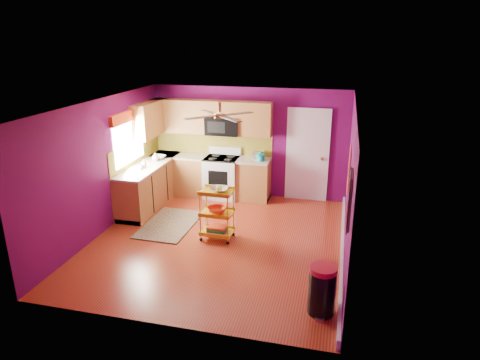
# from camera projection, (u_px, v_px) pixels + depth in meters

# --- Properties ---
(ground) EXTENTS (5.00, 5.00, 0.00)m
(ground) POSITION_uv_depth(u_px,v_px,m) (219.00, 240.00, 7.88)
(ground) COLOR maroon
(ground) RESTS_ON ground
(room_envelope) EXTENTS (4.54, 5.04, 2.52)m
(room_envelope) POSITION_uv_depth(u_px,v_px,m) (219.00, 155.00, 7.35)
(room_envelope) COLOR #5D0A4F
(room_envelope) RESTS_ON ground
(lower_cabinets) EXTENTS (2.81, 2.31, 0.94)m
(lower_cabinets) POSITION_uv_depth(u_px,v_px,m) (184.00, 181.00, 9.71)
(lower_cabinets) COLOR brown
(lower_cabinets) RESTS_ON ground
(electric_range) EXTENTS (0.76, 0.66, 1.13)m
(electric_range) POSITION_uv_depth(u_px,v_px,m) (222.00, 177.00, 9.85)
(electric_range) COLOR white
(electric_range) RESTS_ON ground
(upper_cabinetry) EXTENTS (2.80, 2.30, 1.26)m
(upper_cabinetry) POSITION_uv_depth(u_px,v_px,m) (192.00, 119.00, 9.57)
(upper_cabinetry) COLOR brown
(upper_cabinetry) RESTS_ON ground
(left_window) EXTENTS (0.08, 1.35, 1.08)m
(left_window) POSITION_uv_depth(u_px,v_px,m) (128.00, 130.00, 8.78)
(left_window) COLOR white
(left_window) RESTS_ON ground
(panel_door) EXTENTS (0.95, 0.11, 2.15)m
(panel_door) POSITION_uv_depth(u_px,v_px,m) (307.00, 156.00, 9.52)
(panel_door) COLOR white
(panel_door) RESTS_ON ground
(right_wall_art) EXTENTS (0.04, 2.74, 1.04)m
(right_wall_art) POSITION_uv_depth(u_px,v_px,m) (349.00, 182.00, 6.60)
(right_wall_art) COLOR black
(right_wall_art) RESTS_ON ground
(ceiling_fan) EXTENTS (1.01, 1.01, 0.26)m
(ceiling_fan) POSITION_uv_depth(u_px,v_px,m) (220.00, 115.00, 7.32)
(ceiling_fan) COLOR #BF8C3F
(ceiling_fan) RESTS_ON ground
(shag_rug) EXTENTS (0.97, 1.55, 0.02)m
(shag_rug) POSITION_uv_depth(u_px,v_px,m) (170.00, 224.00, 8.52)
(shag_rug) COLOR black
(shag_rug) RESTS_ON ground
(rolling_cart) EXTENTS (0.59, 0.44, 1.05)m
(rolling_cart) POSITION_uv_depth(u_px,v_px,m) (217.00, 212.00, 7.78)
(rolling_cart) COLOR gold
(rolling_cart) RESTS_ON ground
(trash_can) EXTENTS (0.41, 0.42, 0.70)m
(trash_can) POSITION_uv_depth(u_px,v_px,m) (322.00, 290.00, 5.73)
(trash_can) COLOR black
(trash_can) RESTS_ON ground
(teal_kettle) EXTENTS (0.18, 0.18, 0.21)m
(teal_kettle) POSITION_uv_depth(u_px,v_px,m) (261.00, 157.00, 9.46)
(teal_kettle) COLOR teal
(teal_kettle) RESTS_ON lower_cabinets
(toaster) EXTENTS (0.22, 0.15, 0.18)m
(toaster) POSITION_uv_depth(u_px,v_px,m) (258.00, 155.00, 9.59)
(toaster) COLOR beige
(toaster) RESTS_ON lower_cabinets
(soap_bottle_a) EXTENTS (0.08, 0.08, 0.17)m
(soap_bottle_a) POSITION_uv_depth(u_px,v_px,m) (144.00, 164.00, 8.97)
(soap_bottle_a) COLOR #EA3F72
(soap_bottle_a) RESTS_ON lower_cabinets
(soap_bottle_b) EXTENTS (0.15, 0.15, 0.19)m
(soap_bottle_b) POSITION_uv_depth(u_px,v_px,m) (155.00, 157.00, 9.43)
(soap_bottle_b) COLOR white
(soap_bottle_b) RESTS_ON lower_cabinets
(counter_dish) EXTENTS (0.28, 0.28, 0.07)m
(counter_dish) POSITION_uv_depth(u_px,v_px,m) (159.00, 157.00, 9.62)
(counter_dish) COLOR white
(counter_dish) RESTS_ON lower_cabinets
(counter_cup) EXTENTS (0.12, 0.12, 0.10)m
(counter_cup) POSITION_uv_depth(u_px,v_px,m) (141.00, 167.00, 8.87)
(counter_cup) COLOR white
(counter_cup) RESTS_ON lower_cabinets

